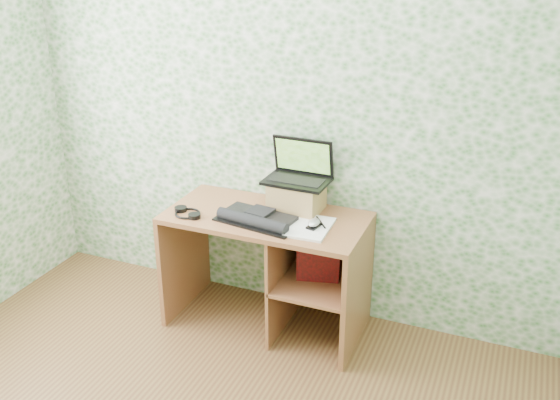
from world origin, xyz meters
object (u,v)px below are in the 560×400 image
at_px(riser, 297,196).
at_px(desk, 280,256).
at_px(laptop, 299,171).
at_px(notepad, 310,227).
at_px(keyboard, 257,218).

bearing_deg(riser, desk, -118.01).
height_order(laptop, notepad, laptop).
xyz_separation_m(desk, riser, (0.06, 0.12, 0.36)).
bearing_deg(laptop, keyboard, -116.24).
bearing_deg(laptop, notepad, -55.34).
height_order(desk, keyboard, keyboard).
relative_size(desk, riser, 4.02).
height_order(riser, keyboard, riser).
bearing_deg(riser, notepad, -52.25).
height_order(desk, riser, riser).
distance_m(desk, laptop, 0.53).
relative_size(riser, keyboard, 0.59).
distance_m(desk, riser, 0.38).
xyz_separation_m(laptop, notepad, (0.16, -0.25, -0.23)).
relative_size(keyboard, notepad, 1.58).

